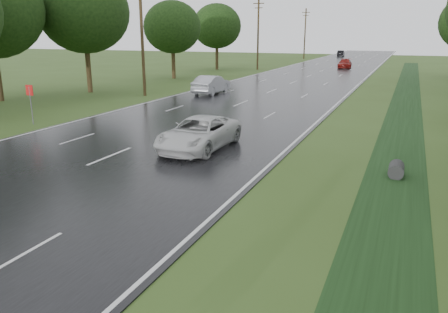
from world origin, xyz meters
The scene contains 16 objects.
road centered at (0.00, 45.00, 0.02)m, with size 14.00×180.00×0.04m, color black.
edge_stripe_east centered at (6.75, 45.00, 0.04)m, with size 0.12×180.00×0.01m, color silver.
edge_stripe_west centered at (-6.75, 45.00, 0.04)m, with size 0.12×180.00×0.01m, color silver.
center_line centered at (0.00, 45.00, 0.04)m, with size 0.12×180.00×0.01m, color silver.
drainage_ditch centered at (11.50, 18.71, 0.04)m, with size 2.20×120.00×0.56m.
road_sign centered at (-8.50, 12.00, 1.64)m, with size 0.50×0.06×2.30m.
utility_pole_mid centered at (-9.20, 25.00, 5.20)m, with size 1.60×0.26×10.00m.
utility_pole_far centered at (-9.20, 55.00, 5.20)m, with size 1.60×0.26×10.00m.
utility_pole_distant centered at (-9.20, 85.00, 5.20)m, with size 1.60×0.26×10.00m.
tree_west_c centered at (-15.00, 25.00, 6.92)m, with size 7.80×7.80×10.43m.
tree_west_d centered at (-14.20, 39.00, 5.82)m, with size 6.60×6.60×8.80m.
tree_west_f centered at (-14.80, 53.00, 6.14)m, with size 7.00×7.00×9.29m.
white_pickup centered at (3.00, 10.65, 0.76)m, with size 2.38×5.17×1.44m, color silver.
silver_sedan centered at (-4.38, 28.18, 0.83)m, with size 1.67×4.80×1.58m, color #9B9DA4.
far_car_red centered at (2.22, 62.63, 0.71)m, with size 1.87×4.60×1.34m, color maroon.
far_car_dark centered at (-3.61, 98.00, 0.70)m, with size 1.41×4.03×1.33m, color black.
Camera 1 is at (11.62, -6.81, 5.16)m, focal length 35.00 mm.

